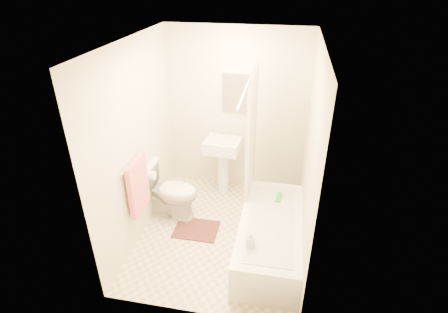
% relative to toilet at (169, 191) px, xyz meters
% --- Properties ---
extents(floor, '(2.40, 2.40, 0.00)m').
position_rel_toilet_xyz_m(floor, '(0.75, -0.25, -0.39)').
color(floor, beige).
rests_on(floor, ground).
extents(ceiling, '(2.40, 2.40, 0.00)m').
position_rel_toilet_xyz_m(ceiling, '(0.75, -0.25, 2.01)').
color(ceiling, white).
rests_on(ceiling, ground).
extents(wall_back, '(2.00, 0.02, 2.40)m').
position_rel_toilet_xyz_m(wall_back, '(0.75, 0.95, 0.81)').
color(wall_back, beige).
rests_on(wall_back, ground).
extents(wall_left, '(0.02, 2.40, 2.40)m').
position_rel_toilet_xyz_m(wall_left, '(-0.25, -0.25, 0.81)').
color(wall_left, beige).
rests_on(wall_left, ground).
extents(wall_right, '(0.02, 2.40, 2.40)m').
position_rel_toilet_xyz_m(wall_right, '(1.75, -0.25, 0.81)').
color(wall_right, beige).
rests_on(wall_right, ground).
extents(mirror, '(0.40, 0.03, 0.55)m').
position_rel_toilet_xyz_m(mirror, '(0.75, 0.93, 1.11)').
color(mirror, white).
rests_on(mirror, wall_back).
extents(curtain_rod, '(0.03, 1.70, 0.03)m').
position_rel_toilet_xyz_m(curtain_rod, '(1.05, -0.15, 1.61)').
color(curtain_rod, silver).
rests_on(curtain_rod, wall_back).
extents(shower_curtain, '(0.04, 0.80, 1.55)m').
position_rel_toilet_xyz_m(shower_curtain, '(1.05, 0.25, 0.83)').
color(shower_curtain, silver).
rests_on(shower_curtain, curtain_rod).
extents(towel_bar, '(0.02, 0.60, 0.02)m').
position_rel_toilet_xyz_m(towel_bar, '(-0.21, -0.50, 0.71)').
color(towel_bar, silver).
rests_on(towel_bar, wall_left).
extents(towel, '(0.06, 0.45, 0.66)m').
position_rel_toilet_xyz_m(towel, '(-0.18, -0.50, 0.39)').
color(towel, '#CC7266').
rests_on(towel, towel_bar).
extents(toilet_paper, '(0.11, 0.12, 0.12)m').
position_rel_toilet_xyz_m(toilet_paper, '(-0.18, -0.13, 0.31)').
color(toilet_paper, white).
rests_on(toilet_paper, wall_left).
extents(toilet, '(0.83, 0.51, 0.78)m').
position_rel_toilet_xyz_m(toilet, '(0.00, 0.00, 0.00)').
color(toilet, white).
rests_on(toilet, floor).
extents(sink, '(0.52, 0.43, 0.96)m').
position_rel_toilet_xyz_m(sink, '(0.60, 0.70, 0.09)').
color(sink, white).
rests_on(sink, floor).
extents(bathtub, '(0.71, 1.63, 0.46)m').
position_rel_toilet_xyz_m(bathtub, '(1.39, -0.45, -0.16)').
color(bathtub, white).
rests_on(bathtub, floor).
extents(bath_mat, '(0.57, 0.42, 0.02)m').
position_rel_toilet_xyz_m(bath_mat, '(0.43, -0.25, -0.38)').
color(bath_mat, '#482A1F').
rests_on(bath_mat, floor).
extents(soap_bottle, '(0.09, 0.09, 0.19)m').
position_rel_toilet_xyz_m(soap_bottle, '(1.20, -0.91, 0.16)').
color(soap_bottle, white).
rests_on(soap_bottle, bathtub).
extents(scrub_brush, '(0.08, 0.20, 0.04)m').
position_rel_toilet_xyz_m(scrub_brush, '(1.45, 0.01, 0.09)').
color(scrub_brush, green).
rests_on(scrub_brush, bathtub).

